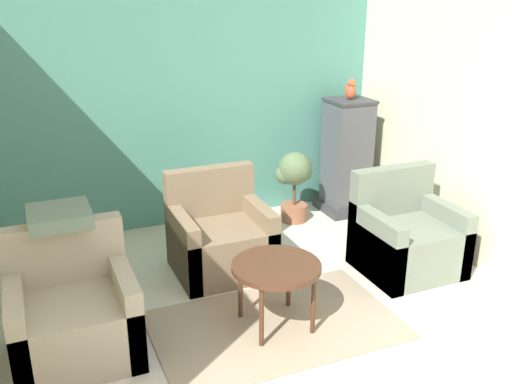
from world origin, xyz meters
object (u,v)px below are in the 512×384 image
birdcage (347,158)px  potted_plant (294,179)px  armchair_left (74,317)px  armchair_middle (220,240)px  coffee_table (276,271)px  armchair_right (406,239)px  parrot (350,90)px

birdcage → potted_plant: birdcage is taller
armchair_left → birdcage: (3.17, 1.64, 0.32)m
armchair_middle → birdcage: birdcage is taller
coffee_table → armchair_right: 1.54m
parrot → armchair_left: bearing=-152.7°
parrot → potted_plant: 1.14m
armchair_left → armchair_middle: bearing=30.7°
armchair_right → armchair_left: bearing=-176.8°
parrot → potted_plant: (-0.68, -0.05, -0.91)m
coffee_table → birdcage: birdcage is taller
armchair_middle → birdcage: 2.02m
coffee_table → armchair_right: armchair_right is taller
armchair_right → coffee_table: bearing=-165.4°
armchair_left → parrot: (3.17, 1.64, 1.10)m
coffee_table → parrot: parrot is taller
coffee_table → birdcage: bearing=47.1°
coffee_table → armchair_right: bearing=14.6°
coffee_table → potted_plant: (1.05, 1.81, 0.01)m
parrot → armchair_middle: bearing=-155.3°
birdcage → armchair_middle: bearing=-155.3°
birdcage → parrot: size_ratio=5.78×
armchair_left → parrot: parrot is taller
birdcage → parrot: bearing=90.0°
armchair_right → parrot: size_ratio=4.05×
armchair_right → potted_plant: bearing=106.7°
armchair_right → birdcage: size_ratio=0.70×
coffee_table → armchair_right: size_ratio=0.74×
armchair_right → birdcage: birdcage is taller
coffee_table → armchair_left: 1.47m
armchair_middle → armchair_left: bearing=-149.3°
armchair_left → birdcage: size_ratio=0.70×
birdcage → potted_plant: 0.69m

